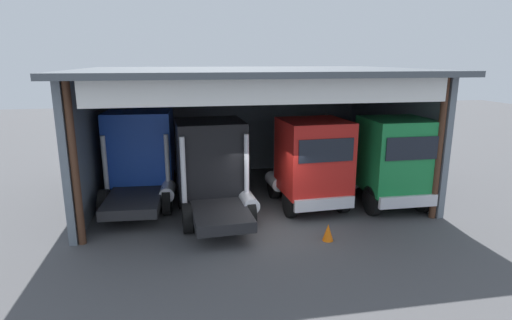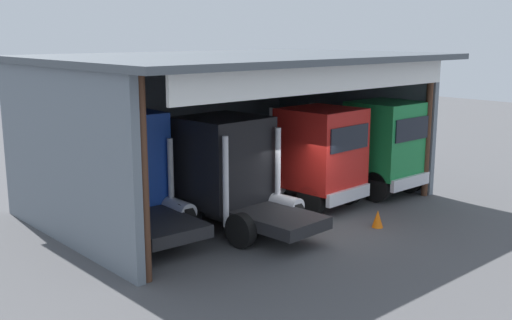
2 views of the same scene
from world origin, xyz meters
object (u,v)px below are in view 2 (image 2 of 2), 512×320
object	(u,v)px
oil_drum	(176,176)
tool_cart	(78,193)
truck_red_yard_outside	(315,155)
truck_green_center_right_bay	(378,146)
truck_black_center_bay	(230,171)
truck_blue_center_left_bay	(121,171)
traffic_cone	(378,219)

from	to	relation	value
oil_drum	tool_cart	bearing A→B (deg)	-177.49
truck_red_yard_outside	truck_green_center_right_bay	xyz separation A→B (m)	(3.12, -0.41, 0.00)
truck_red_yard_outside	tool_cart	distance (m)	8.52
truck_black_center_bay	tool_cart	world-z (taller)	truck_black_center_bay
tool_cart	truck_green_center_right_bay	bearing A→B (deg)	-32.29
truck_blue_center_left_bay	truck_black_center_bay	bearing A→B (deg)	-31.36
truck_black_center_bay	traffic_cone	distance (m)	4.96
truck_black_center_bay	traffic_cone	size ratio (longest dim) A/B	9.17
oil_drum	truck_black_center_bay	bearing A→B (deg)	-107.51
truck_green_center_right_bay	tool_cart	world-z (taller)	truck_green_center_right_bay
oil_drum	truck_blue_center_left_bay	bearing A→B (deg)	-140.67
truck_black_center_bay	tool_cart	distance (m)	6.10
truck_green_center_right_bay	traffic_cone	xyz separation A→B (m)	(-3.43, -2.62, -1.58)
truck_green_center_right_bay	oil_drum	xyz separation A→B (m)	(-5.13, 6.15, -1.43)
truck_green_center_right_bay	truck_blue_center_left_bay	bearing A→B (deg)	-14.06
truck_green_center_right_bay	oil_drum	bearing A→B (deg)	-49.90
truck_green_center_right_bay	tool_cart	size ratio (longest dim) A/B	4.89
tool_cart	traffic_cone	world-z (taller)	tool_cart
tool_cart	truck_red_yard_outside	bearing A→B (deg)	-41.28
truck_black_center_bay	oil_drum	world-z (taller)	truck_black_center_bay
truck_green_center_right_bay	tool_cart	distance (m)	11.25
truck_red_yard_outside	traffic_cone	size ratio (longest dim) A/B	8.45
truck_black_center_bay	oil_drum	xyz separation A→B (m)	(1.76, 5.57, -1.40)
truck_blue_center_left_bay	truck_black_center_bay	distance (m)	3.33
oil_drum	truck_green_center_right_bay	bearing A→B (deg)	-50.17
truck_green_center_right_bay	oil_drum	world-z (taller)	truck_green_center_right_bay
tool_cart	traffic_cone	bearing A→B (deg)	-55.03
truck_red_yard_outside	oil_drum	distance (m)	6.25
truck_red_yard_outside	traffic_cone	world-z (taller)	truck_red_yard_outside
truck_blue_center_left_bay	truck_red_yard_outside	size ratio (longest dim) A/B	1.11
truck_green_center_right_bay	tool_cart	xyz separation A→B (m)	(-9.44, 5.96, -1.36)
truck_black_center_bay	tool_cart	xyz separation A→B (m)	(-2.55, 5.38, -1.34)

